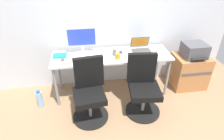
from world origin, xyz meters
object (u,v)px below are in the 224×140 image
(office_chair_left, at_px, (89,93))
(side_cabinet, at_px, (189,71))
(coffee_mug, at_px, (118,56))
(water_bottle_on_floor, at_px, (40,99))
(printer, at_px, (194,50))
(office_chair_right, at_px, (143,88))
(open_laptop, at_px, (141,48))
(desktop_monitor, at_px, (82,39))

(office_chair_left, bearing_deg, side_cabinet, 15.58)
(coffee_mug, bearing_deg, water_bottle_on_floor, -176.35)
(printer, bearing_deg, water_bottle_on_floor, -175.43)
(office_chair_right, bearing_deg, side_cabinet, 26.42)
(office_chair_right, distance_m, open_laptop, 0.73)
(office_chair_left, distance_m, water_bottle_on_floor, 0.90)
(coffee_mug, bearing_deg, office_chair_left, -141.29)
(desktop_monitor, bearing_deg, side_cabinet, -5.01)
(side_cabinet, xyz_separation_m, coffee_mug, (-1.36, -0.13, 0.48))
(open_laptop, bearing_deg, office_chair_left, -145.94)
(water_bottle_on_floor, distance_m, open_laptop, 1.86)
(desktop_monitor, bearing_deg, office_chair_left, -85.17)
(desktop_monitor, height_order, open_laptop, desktop_monitor)
(open_laptop, bearing_deg, printer, -6.78)
(printer, bearing_deg, side_cabinet, 90.00)
(side_cabinet, xyz_separation_m, water_bottle_on_floor, (-2.63, -0.21, -0.16))
(office_chair_left, height_order, water_bottle_on_floor, office_chair_left)
(office_chair_left, bearing_deg, desktop_monitor, 94.83)
(open_laptop, bearing_deg, office_chair_right, -100.14)
(printer, distance_m, open_laptop, 0.93)
(office_chair_left, height_order, printer, office_chair_left)
(office_chair_right, relative_size, printer, 2.35)
(printer, xyz_separation_m, open_laptop, (-0.92, 0.11, 0.06))
(coffee_mug, bearing_deg, printer, 5.43)
(printer, xyz_separation_m, desktop_monitor, (-1.89, 0.17, 0.26))
(side_cabinet, distance_m, coffee_mug, 1.45)
(water_bottle_on_floor, bearing_deg, desktop_monitor, 26.89)
(printer, distance_m, coffee_mug, 1.37)
(office_chair_right, distance_m, side_cabinet, 1.15)
(office_chair_left, height_order, coffee_mug, office_chair_left)
(office_chair_right, height_order, desktop_monitor, desktop_monitor)
(water_bottle_on_floor, bearing_deg, printer, 4.57)
(water_bottle_on_floor, bearing_deg, coffee_mug, 3.65)
(open_laptop, relative_size, coffee_mug, 3.37)
(printer, bearing_deg, coffee_mug, -174.57)
(open_laptop, bearing_deg, desktop_monitor, 176.62)
(printer, height_order, open_laptop, open_laptop)
(printer, bearing_deg, office_chair_right, -153.62)
(side_cabinet, height_order, open_laptop, open_laptop)
(desktop_monitor, xyz_separation_m, open_laptop, (0.97, -0.06, -0.20))
(coffee_mug, bearing_deg, office_chair_right, -49.15)
(coffee_mug, bearing_deg, desktop_monitor, 150.98)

